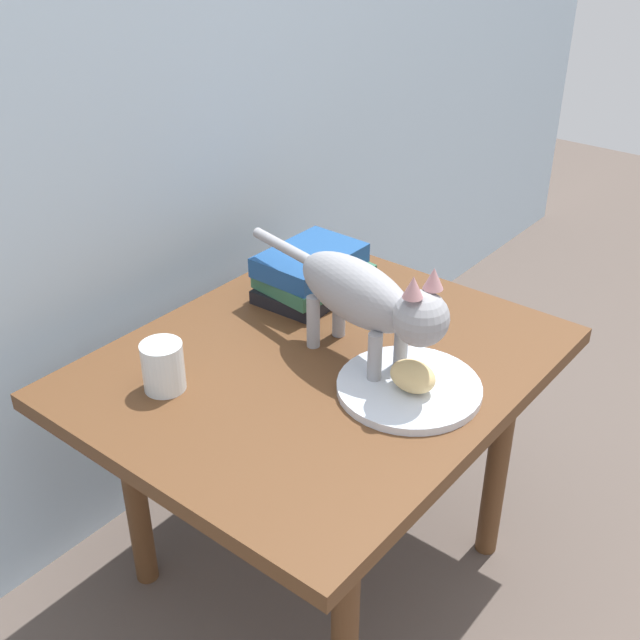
# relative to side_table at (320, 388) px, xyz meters

# --- Properties ---
(ground_plane) EXTENTS (6.00, 6.00, 0.00)m
(ground_plane) POSITION_rel_side_table_xyz_m (0.00, 0.00, -0.44)
(ground_plane) COLOR brown
(side_table) EXTENTS (0.80, 0.66, 0.50)m
(side_table) POSITION_rel_side_table_xyz_m (0.00, 0.00, 0.00)
(side_table) COLOR brown
(side_table) RESTS_ON ground
(plate) EXTENTS (0.24, 0.24, 0.01)m
(plate) POSITION_rel_side_table_xyz_m (0.02, -0.17, 0.07)
(plate) COLOR silver
(plate) RESTS_ON side_table
(bread_roll) EXTENTS (0.07, 0.08, 0.05)m
(bread_roll) POSITION_rel_side_table_xyz_m (0.01, -0.19, 0.10)
(bread_roll) COLOR #E0BC7A
(bread_roll) RESTS_ON plate
(cat) EXTENTS (0.15, 0.47, 0.23)m
(cat) POSITION_rel_side_table_xyz_m (0.04, -0.07, 0.19)
(cat) COLOR #99999E
(cat) RESTS_ON side_table
(book_stack) EXTENTS (0.22, 0.17, 0.10)m
(book_stack) POSITION_rel_side_table_xyz_m (0.18, 0.16, 0.11)
(book_stack) COLOR black
(book_stack) RESTS_ON side_table
(candle_jar) EXTENTS (0.07, 0.07, 0.08)m
(candle_jar) POSITION_rel_side_table_xyz_m (-0.23, 0.15, 0.10)
(candle_jar) COLOR silver
(candle_jar) RESTS_ON side_table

